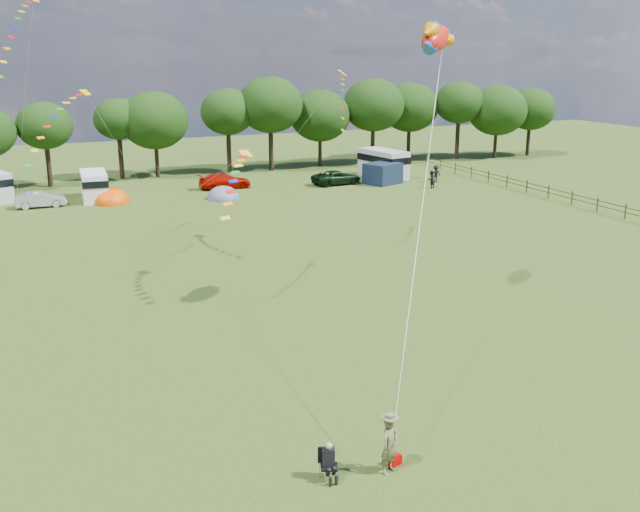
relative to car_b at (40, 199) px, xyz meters
name	(u,v)px	position (x,y,z in m)	size (l,w,h in m)	color
ground_plane	(407,417)	(10.47, -44.13, -0.68)	(180.00, 180.00, 0.00)	black
tree_line	(190,116)	(15.78, 10.86, 5.66)	(102.98, 10.98, 10.27)	black
fence	(517,183)	(42.47, -9.63, 0.02)	(0.12, 33.12, 1.20)	#472D19
car_b	(40,199)	(0.00, 0.00, 0.00)	(1.45, 3.88, 1.37)	#9E9FA6
car_c	(225,181)	(16.91, 2.26, 0.05)	(2.05, 4.88, 1.46)	#AA0B00
car_d	(337,177)	(27.82, -0.02, 0.02)	(2.33, 5.14, 1.40)	black
campervan_c	(94,185)	(4.66, 1.53, 0.67)	(2.48, 5.26, 2.52)	white
campervan_d	(383,163)	(34.10, 1.84, 0.87)	(3.54, 6.27, 2.90)	#B9B9BB
tent_orange	(111,202)	(5.76, -0.25, -0.66)	(3.37, 3.69, 2.64)	#F34800
tent_greyblue	(223,198)	(15.38, -2.56, -0.66)	(3.05, 3.34, 2.27)	slate
awning_navy	(383,173)	(32.29, -1.42, 0.35)	(3.30, 2.68, 2.06)	#142036
kite_flyer	(390,445)	(8.17, -46.99, 0.26)	(0.69, 0.45, 1.89)	brown
camp_chair	(328,457)	(6.26, -46.57, 0.08)	(0.66, 0.67, 1.29)	#99999E
kite_bag	(394,460)	(8.53, -46.68, -0.52)	(0.45, 0.30, 0.32)	#A70001
fish_kite	(434,39)	(16.91, -34.63, 12.71)	(3.16, 2.97, 1.84)	red
streamer_kite_a	(18,28)	(-0.61, -15.72, 13.49)	(3.33, 5.65, 5.78)	#FFBA07
streamer_kite_b	(62,114)	(1.11, -21.01, 8.73)	(4.22, 4.60, 3.77)	#D5C300
streamer_kite_c	(238,173)	(9.22, -27.94, 5.91)	(3.22, 4.89, 2.82)	#FBAC2D
walker_a	(431,179)	(35.39, -5.54, 0.17)	(0.83, 0.51, 1.72)	black
walker_b	(436,174)	(37.56, -2.96, 0.20)	(1.14, 0.53, 1.77)	black
streamer_kite_d	(343,95)	(17.76, -22.79, 9.51)	(2.63, 5.15, 4.30)	yellow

